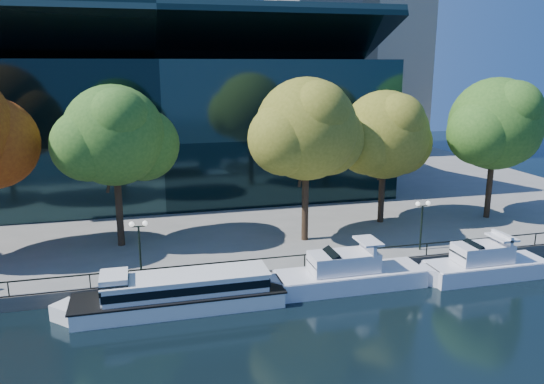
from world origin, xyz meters
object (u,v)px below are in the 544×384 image
object	(u,v)px
tree_4	(386,137)
tree_5	(497,126)
tree_2	(116,138)
tree_3	(308,131)
lamp_2	(422,214)
cruiser_far	(482,264)
tour_boat	(174,292)
lamp_1	(139,236)
cruiser_near	(344,274)

from	to	relation	value
tree_4	tree_5	distance (m)	10.82
tree_2	tree_4	bearing A→B (deg)	1.93
tree_3	lamp_2	bearing A→B (deg)	-30.18
cruiser_far	lamp_2	bearing A→B (deg)	123.16
tree_4	tree_5	size ratio (longest dim) A/B	0.92
tour_boat	tree_3	bearing A→B (deg)	35.75
tree_2	tree_4	distance (m)	23.66
lamp_1	tree_3	bearing A→B (deg)	18.75
cruiser_far	tree_3	size ratio (longest dim) A/B	0.76
cruiser_far	tree_5	world-z (taller)	tree_5
tree_4	lamp_1	distance (m)	24.22
cruiser_near	tree_2	distance (m)	20.49
tree_2	tree_5	world-z (taller)	tree_5
tree_4	tree_5	bearing A→B (deg)	-6.18
tour_boat	cruiser_near	xyz separation A→B (m)	(11.94, 0.46, -0.13)
cruiser_near	tree_2	xyz separation A→B (m)	(-15.26, 10.42, 8.85)
tree_2	tree_4	world-z (taller)	tree_2
tour_boat	cruiser_far	bearing A→B (deg)	-0.98
tree_4	lamp_1	size ratio (longest dim) A/B	3.05
tour_boat	tree_4	distance (m)	24.72
tour_boat	tree_4	xyz separation A→B (m)	(20.31, 11.68, 7.90)
cruiser_near	tree_4	xyz separation A→B (m)	(8.37, 11.22, 8.03)
tour_boat	tree_5	size ratio (longest dim) A/B	1.11
cruiser_far	tree_2	xyz separation A→B (m)	(-25.85, 11.26, 8.84)
tree_5	cruiser_far	bearing A→B (deg)	-127.99
tree_4	tree_5	world-z (taller)	tree_5
cruiser_near	tree_2	bearing A→B (deg)	145.69
tree_4	lamp_1	xyz separation A→B (m)	(-22.32, -7.89, -5.11)
tree_3	tree_4	world-z (taller)	tree_3
cruiser_far	tree_4	xyz separation A→B (m)	(-2.22, 12.06, 8.02)
tree_3	lamp_2	xyz separation A→B (m)	(8.04, -4.67, -6.25)
tree_2	lamp_1	bearing A→B (deg)	-79.49
cruiser_far	tree_3	distance (m)	16.68
lamp_1	cruiser_near	bearing A→B (deg)	-13.42
tree_5	tree_3	bearing A→B (deg)	-173.93
tree_3	cruiser_near	bearing A→B (deg)	-88.71
cruiser_far	lamp_2	distance (m)	5.77
lamp_2	tree_3	bearing A→B (deg)	149.82
tree_2	lamp_2	bearing A→B (deg)	-17.05
tree_2	tree_3	distance (m)	15.28
tour_boat	lamp_1	world-z (taller)	lamp_1
tree_3	tree_4	xyz separation A→B (m)	(8.55, 3.21, -1.14)
cruiser_near	tree_2	world-z (taller)	tree_2
tree_5	tree_2	bearing A→B (deg)	179.39
cruiser_far	tour_boat	bearing A→B (deg)	179.02
tree_5	lamp_2	world-z (taller)	tree_5
tree_4	tree_2	bearing A→B (deg)	-178.07
cruiser_near	lamp_1	world-z (taller)	lamp_1
cruiser_near	tree_3	world-z (taller)	tree_3
tree_5	lamp_2	size ratio (longest dim) A/B	3.32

